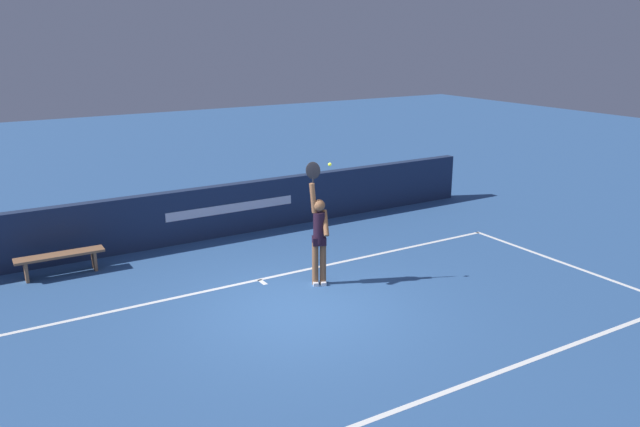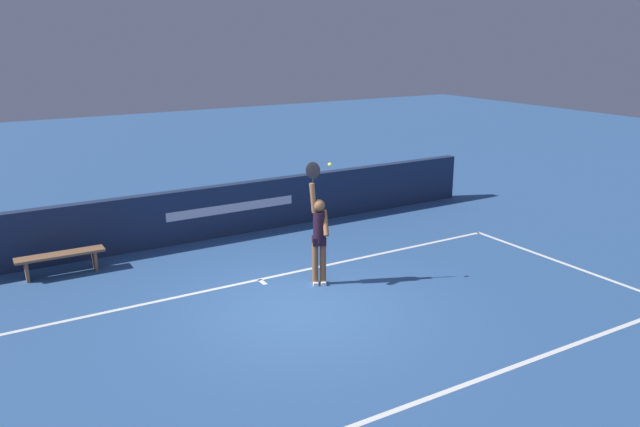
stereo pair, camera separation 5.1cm
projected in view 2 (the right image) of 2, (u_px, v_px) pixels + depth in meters
ground_plane at (300, 309)px, 11.57m from camera, size 60.00×60.00×0.00m
court_lines at (324, 328)px, 10.86m from camera, size 12.29×5.24×0.00m
back_wall at (202, 214)px, 15.35m from camera, size 15.82×0.27×1.27m
tennis_player at (319, 234)px, 12.45m from camera, size 0.47×0.45×2.51m
tennis_ball at (330, 164)px, 12.07m from camera, size 0.07×0.07×0.07m
courtside_bench_near at (61, 258)px, 13.14m from camera, size 1.75×0.39×0.46m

